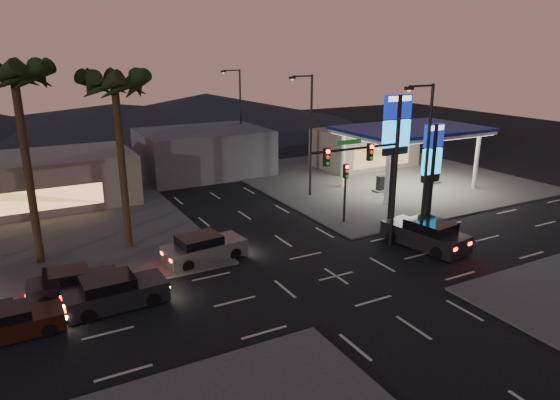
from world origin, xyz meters
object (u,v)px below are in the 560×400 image
suv_station (426,234)px  car_lane_b_front (203,248)px  traffic_signal_mast (373,168)px  car_lane_b_mid (72,284)px  gas_station (412,132)px  pylon_sign_short (432,158)px  car_lane_a_front (114,292)px  pylon_sign_tall (396,134)px  car_lane_a_mid (12,323)px

suv_station → car_lane_b_front: bearing=160.1°
traffic_signal_mast → car_lane_b_front: traffic_signal_mast is taller
car_lane_b_front → car_lane_b_mid: car_lane_b_front is taller
traffic_signal_mast → gas_station: bearing=39.3°
pylon_sign_short → car_lane_a_front: (-22.24, -2.20, -3.92)m
pylon_sign_tall → car_lane_b_mid: bearing=-177.2°
car_lane_a_mid → car_lane_b_mid: (2.72, 2.72, 0.04)m
pylon_sign_tall → traffic_signal_mast: 6.02m
gas_station → traffic_signal_mast: size_ratio=1.53×
pylon_sign_tall → car_lane_a_mid: size_ratio=2.19×
car_lane_b_mid → car_lane_a_mid: bearing=-135.0°
traffic_signal_mast → car_lane_a_mid: traffic_signal_mast is taller
suv_station → pylon_sign_tall: bearing=75.9°
pylon_sign_tall → pylon_sign_short: bearing=-21.8°
car_lane_b_front → suv_station: suv_station is taller
car_lane_b_front → car_lane_b_mid: bearing=-171.7°
car_lane_a_front → pylon_sign_short: bearing=5.6°
car_lane_a_front → car_lane_a_mid: bearing=-172.5°
pylon_sign_short → pylon_sign_tall: bearing=158.2°
gas_station → car_lane_a_front: size_ratio=2.48×
pylon_sign_short → car_lane_b_mid: size_ratio=1.58×
car_lane_b_front → suv_station: size_ratio=0.89×
gas_station → car_lane_a_mid: (-31.59, -10.27, -4.47)m
pylon_sign_tall → car_lane_b_mid: pylon_sign_tall is taller
pylon_sign_tall → car_lane_b_front: size_ratio=1.80×
pylon_sign_tall → car_lane_a_mid: 25.06m
gas_station → car_lane_a_front: (-27.24, -9.70, -4.35)m
pylon_sign_tall → car_lane_a_mid: pylon_sign_tall is taller
car_lane_a_mid → car_lane_b_front: bearing=20.7°
pylon_sign_tall → suv_station: pylon_sign_tall is taller
pylon_sign_short → suv_station: pylon_sign_short is taller
car_lane_a_front → car_lane_b_front: size_ratio=0.98×
pylon_sign_tall → traffic_signal_mast: pylon_sign_tall is taller
pylon_sign_tall → car_lane_a_front: size_ratio=1.83×
pylon_sign_short → car_lane_a_front: bearing=-174.4°
car_lane_a_front → suv_station: suv_station is taller
pylon_sign_tall → car_lane_b_mid: 22.16m
traffic_signal_mast → suv_station: 5.78m
gas_station → car_lane_b_mid: bearing=-165.3°
gas_station → pylon_sign_short: bearing=-123.7°
car_lane_b_front → car_lane_b_mid: 7.38m
traffic_signal_mast → car_lane_b_front: bearing=159.3°
car_lane_a_front → suv_station: size_ratio=0.88×
car_lane_a_front → car_lane_b_front: bearing=29.6°
car_lane_a_mid → car_lane_b_front: (10.02, 3.79, 0.12)m
gas_station → pylon_sign_tall: pylon_sign_tall is taller
car_lane_b_front → pylon_sign_tall: bearing=-0.1°
car_lane_a_mid → car_lane_b_mid: bearing=45.0°
gas_station → suv_station: (-8.67, -11.14, -4.25)m
gas_station → pylon_sign_tall: size_ratio=1.36×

